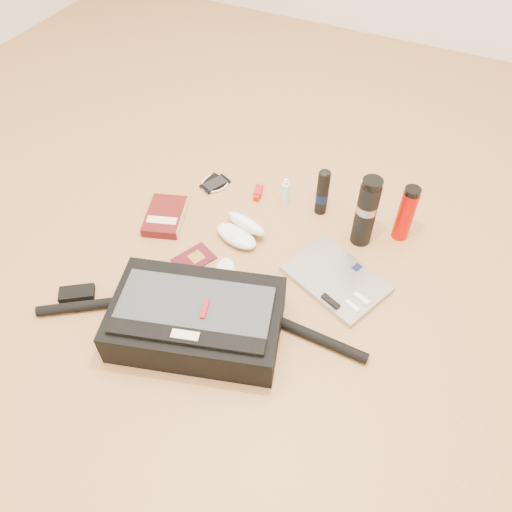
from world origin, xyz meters
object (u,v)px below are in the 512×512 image
Objects in this scene: thermos_red at (406,214)px; thermos_black at (366,212)px; book at (165,216)px; messenger_bag at (196,319)px; laptop at (336,279)px.

thermos_black is at bearing -146.17° from thermos_red.
book is at bearing -159.78° from thermos_red.
thermos_black is at bearing 44.26° from messenger_bag.
book is at bearing 117.16° from messenger_bag.
book is at bearing -157.73° from laptop.
thermos_black reaches higher than laptop.
thermos_black is (0.34, 0.60, 0.08)m from messenger_bag.
thermos_black is at bearing -1.45° from book.
thermos_red is at bearing 1.31° from book.
messenger_bag is 4.31× the size of book.
thermos_black is (0.01, 0.22, 0.13)m from laptop.
messenger_bag reaches higher than book.
thermos_red is (0.82, 0.30, 0.09)m from book.
thermos_red is (0.14, 0.30, 0.10)m from laptop.
messenger_bag is 3.61× the size of thermos_black.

